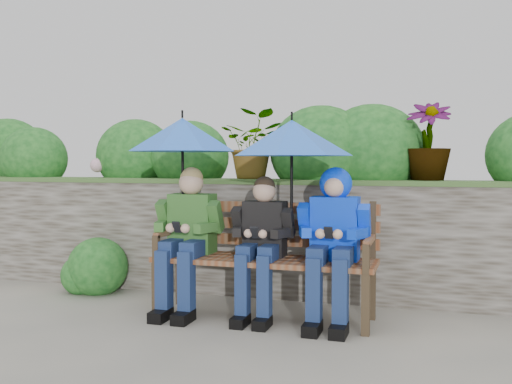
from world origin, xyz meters
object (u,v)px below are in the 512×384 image
(boy_right, at_px, (333,232))
(umbrella_right, at_px, (292,138))
(boy_middle, at_px, (261,239))
(boy_left, at_px, (187,232))
(park_bench, at_px, (266,250))
(umbrella_left, at_px, (182,135))

(boy_right, bearing_deg, umbrella_right, 174.68)
(boy_middle, bearing_deg, boy_right, 0.62)
(boy_left, distance_m, boy_middle, 0.61)
(park_bench, height_order, umbrella_right, umbrella_right)
(umbrella_left, bearing_deg, boy_left, -41.77)
(umbrella_right, bearing_deg, boy_left, -177.06)
(boy_left, distance_m, umbrella_left, 0.77)
(boy_left, bearing_deg, boy_middle, 0.66)
(park_bench, height_order, boy_right, boy_right)
(umbrella_left, xyz_separation_m, umbrella_right, (0.89, -0.01, -0.04))
(boy_right, bearing_deg, park_bench, 172.62)
(boy_middle, bearing_deg, umbrella_right, 9.03)
(boy_middle, height_order, umbrella_right, umbrella_right)
(boy_middle, relative_size, boy_right, 0.94)
(boy_middle, xyz_separation_m, umbrella_right, (0.22, 0.04, 0.76))
(boy_right, relative_size, umbrella_left, 1.25)
(boy_right, bearing_deg, boy_middle, -179.38)
(park_bench, relative_size, umbrella_left, 1.85)
(boy_left, bearing_deg, umbrella_left, 138.23)
(boy_middle, bearing_deg, umbrella_left, 176.04)
(boy_left, height_order, umbrella_right, umbrella_right)
(park_bench, relative_size, boy_middle, 1.57)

